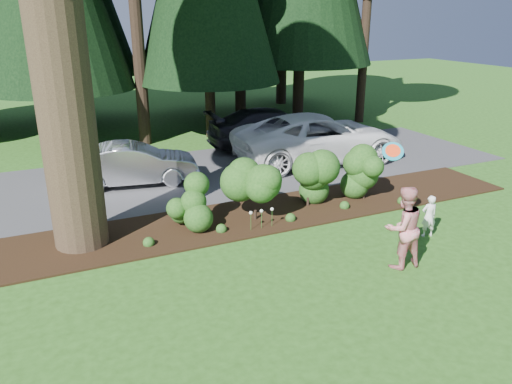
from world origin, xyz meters
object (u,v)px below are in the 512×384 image
(car_white_suv, at_px, (318,138))
(adult, at_px, (403,228))
(frisbee, at_px, (393,151))
(car_silver_wagon, at_px, (134,164))
(car_dark_suv, at_px, (273,128))
(child, at_px, (429,216))

(car_white_suv, relative_size, adult, 3.43)
(car_white_suv, relative_size, frisbee, 10.75)
(car_silver_wagon, distance_m, frisbee, 8.34)
(car_dark_suv, bearing_deg, frisbee, 175.62)
(adult, bearing_deg, child, -147.31)
(car_silver_wagon, bearing_deg, child, -130.61)
(car_dark_suv, height_order, child, car_dark_suv)
(car_dark_suv, bearing_deg, car_white_suv, -163.22)
(car_silver_wagon, relative_size, adult, 2.19)
(car_dark_suv, relative_size, frisbee, 9.17)
(frisbee, bearing_deg, child, -20.56)
(car_dark_suv, relative_size, child, 5.02)
(car_dark_suv, xyz_separation_m, frisbee, (-1.40, -9.10, 1.40))
(car_white_suv, bearing_deg, frisbee, 166.34)
(frisbee, bearing_deg, car_white_suv, 73.07)
(car_silver_wagon, distance_m, car_dark_suv, 6.70)
(car_white_suv, bearing_deg, car_silver_wagon, 92.01)
(car_silver_wagon, bearing_deg, car_white_suv, -81.62)
(child, bearing_deg, adult, 41.87)
(car_silver_wagon, height_order, car_white_suv, car_white_suv)
(car_white_suv, bearing_deg, car_dark_suv, 15.69)
(child, bearing_deg, frisbee, -8.84)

